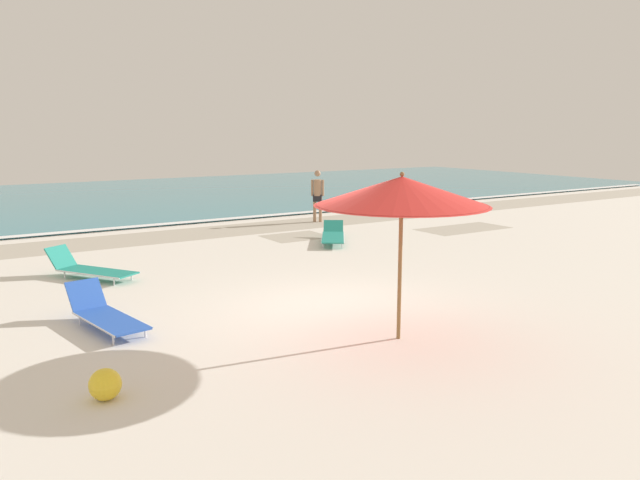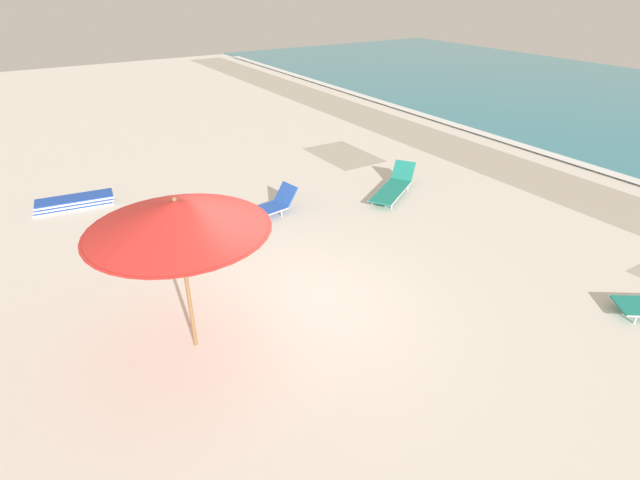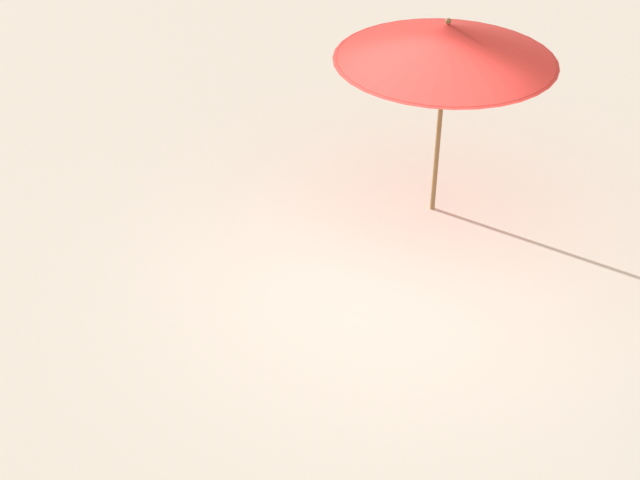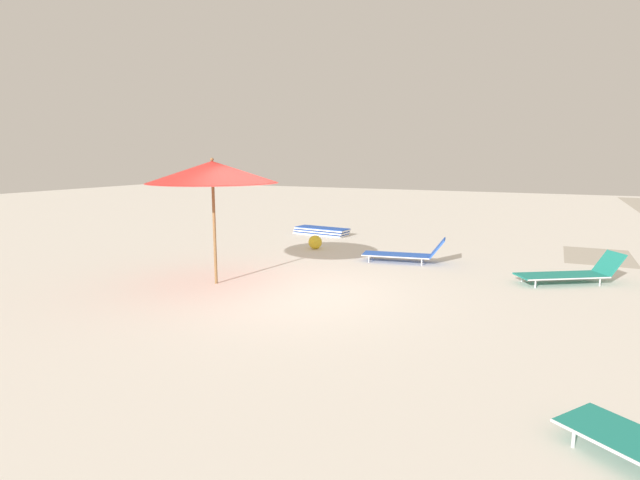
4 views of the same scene
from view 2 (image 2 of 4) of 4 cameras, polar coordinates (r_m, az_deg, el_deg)
The scene contains 6 objects.
ground_plane at distance 8.79m, azimuth -4.48°, elevation -8.81°, with size 60.00×60.00×0.16m.
beach_umbrella at distance 7.13m, azimuth -16.04°, elevation 2.61°, with size 2.60×2.60×2.54m.
lounger_stack at distance 13.99m, azimuth -26.28°, elevation 3.90°, with size 0.83×1.95×0.24m.
sun_lounger_beside_umbrella at distance 12.00m, azimuth -6.76°, elevation 3.51°, with size 0.92×2.04×0.63m.
sun_lounger_near_water_left at distance 13.38m, azimuth 8.42°, elevation 6.05°, with size 1.64×2.10×0.63m.
beach_ball at distance 11.87m, azimuth -20.35°, elevation 1.37°, with size 0.38×0.38×0.38m.
Camera 2 is at (6.29, -3.12, 5.20)m, focal length 28.00 mm.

